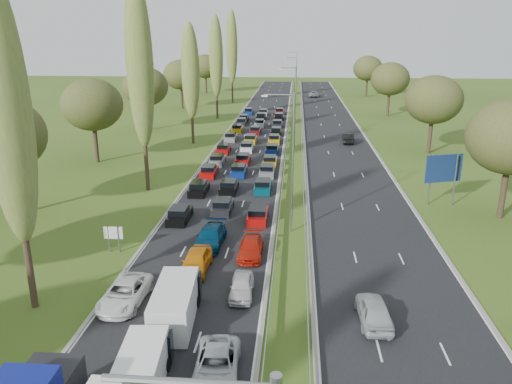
% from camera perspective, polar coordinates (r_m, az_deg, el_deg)
% --- Properties ---
extents(ground, '(260.00, 260.00, 0.00)m').
position_cam_1_polar(ground, '(79.42, 4.40, 5.53)').
color(ground, '#375019').
rests_on(ground, ground).
extents(near_carriageway, '(10.50, 215.00, 0.04)m').
position_cam_1_polar(near_carriageway, '(82.16, -0.33, 5.98)').
color(near_carriageway, black).
rests_on(near_carriageway, ground).
extents(far_carriageway, '(10.50, 215.00, 0.04)m').
position_cam_1_polar(far_carriageway, '(82.13, 9.15, 5.76)').
color(far_carriageway, black).
rests_on(far_carriageway, ground).
extents(central_reservation, '(2.36, 215.00, 0.32)m').
position_cam_1_polar(central_reservation, '(81.76, 4.42, 6.27)').
color(central_reservation, gray).
rests_on(central_reservation, ground).
extents(lamp_columns, '(0.18, 140.18, 12.00)m').
position_cam_1_polar(lamp_columns, '(76.42, 4.49, 9.62)').
color(lamp_columns, gray).
rests_on(lamp_columns, ground).
extents(poplar_row, '(2.80, 127.80, 22.44)m').
position_cam_1_polar(poplar_row, '(67.95, -9.46, 13.88)').
color(poplar_row, '#2D2116').
rests_on(poplar_row, ground).
extents(woodland_left, '(8.00, 166.00, 11.10)m').
position_cam_1_polar(woodland_left, '(66.54, -19.33, 9.00)').
color(woodland_left, '#2D2116').
rests_on(woodland_left, ground).
extents(woodland_right, '(8.00, 153.00, 11.10)m').
position_cam_1_polar(woodland_right, '(67.77, 21.40, 8.92)').
color(woodland_right, '#2D2116').
rests_on(woodland_right, ground).
extents(traffic_queue_fill, '(8.96, 69.68, 0.80)m').
position_cam_1_polar(traffic_queue_fill, '(77.27, -0.62, 5.58)').
color(traffic_queue_fill, black).
rests_on(traffic_queue_fill, ground).
extents(near_car_2, '(2.59, 5.24, 1.43)m').
position_cam_1_polar(near_car_2, '(33.37, -14.75, -11.14)').
color(near_car_2, white).
rests_on(near_car_2, near_carriageway).
extents(near_car_7, '(2.29, 5.22, 1.49)m').
position_cam_1_polar(near_car_7, '(40.83, -5.25, -5.10)').
color(near_car_7, '#053250').
rests_on(near_car_7, near_carriageway).
extents(near_car_8, '(1.93, 4.62, 1.56)m').
position_cam_1_polar(near_car_8, '(36.67, -6.86, -7.81)').
color(near_car_8, orange).
rests_on(near_car_8, near_carriageway).
extents(near_car_10, '(2.52, 4.97, 1.35)m').
position_cam_1_polar(near_car_10, '(26.35, -4.55, -19.17)').
color(near_car_10, '#B1B6BB').
rests_on(near_car_10, near_carriageway).
extents(near_car_11, '(1.84, 4.49, 1.30)m').
position_cam_1_polar(near_car_11, '(38.83, -0.58, -6.40)').
color(near_car_11, '#B41A0B').
rests_on(near_car_11, near_carriageway).
extents(near_car_12, '(1.64, 3.85, 1.30)m').
position_cam_1_polar(near_car_12, '(33.30, -1.66, -10.71)').
color(near_car_12, silver).
rests_on(near_car_12, near_carriageway).
extents(far_car_0, '(1.99, 4.56, 1.53)m').
position_cam_1_polar(far_car_0, '(31.21, 13.33, -13.05)').
color(far_car_0, '#AAAFB3').
rests_on(far_car_0, far_carriageway).
extents(far_car_1, '(1.79, 4.74, 1.54)m').
position_cam_1_polar(far_car_1, '(80.98, 10.48, 6.09)').
color(far_car_1, black).
rests_on(far_car_1, far_carriageway).
extents(far_car_2, '(2.83, 5.82, 1.59)m').
position_cam_1_polar(far_car_2, '(142.09, 6.62, 11.09)').
color(far_car_2, gray).
rests_on(far_car_2, far_carriageway).
extents(white_van_front, '(2.01, 5.12, 2.06)m').
position_cam_1_polar(white_van_front, '(26.00, -12.91, -19.18)').
color(white_van_front, white).
rests_on(white_van_front, near_carriageway).
extents(white_van_rear, '(2.24, 5.70, 2.29)m').
position_cam_1_polar(white_van_rear, '(30.82, -9.16, -12.36)').
color(white_van_rear, silver).
rests_on(white_van_rear, near_carriageway).
extents(info_sign, '(1.50, 0.16, 2.10)m').
position_cam_1_polar(info_sign, '(40.86, -15.97, -4.80)').
color(info_sign, gray).
rests_on(info_sign, ground).
extents(direction_sign, '(3.82, 1.37, 5.20)m').
position_cam_1_polar(direction_sign, '(52.82, 20.65, 2.30)').
color(direction_sign, gray).
rests_on(direction_sign, ground).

